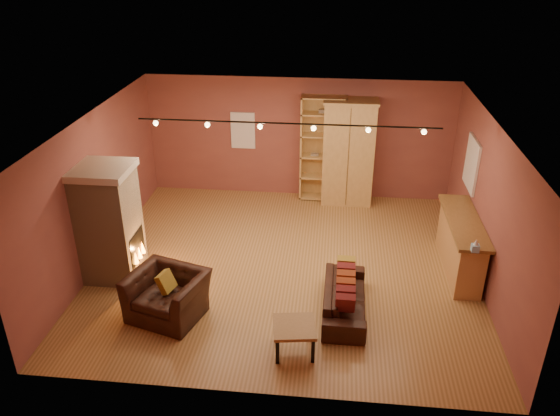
# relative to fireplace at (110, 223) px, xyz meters

# --- Properties ---
(floor) EXTENTS (7.00, 7.00, 0.00)m
(floor) POSITION_rel_fireplace_xyz_m (3.04, 0.60, -1.06)
(floor) COLOR olive
(floor) RESTS_ON ground
(ceiling) EXTENTS (7.00, 7.00, 0.00)m
(ceiling) POSITION_rel_fireplace_xyz_m (3.04, 0.60, 1.74)
(ceiling) COLOR brown
(ceiling) RESTS_ON back_wall
(back_wall) EXTENTS (7.00, 0.02, 2.80)m
(back_wall) POSITION_rel_fireplace_xyz_m (3.04, 3.85, 0.34)
(back_wall) COLOR brown
(back_wall) RESTS_ON floor
(left_wall) EXTENTS (0.02, 6.50, 2.80)m
(left_wall) POSITION_rel_fireplace_xyz_m (-0.46, 0.60, 0.34)
(left_wall) COLOR brown
(left_wall) RESTS_ON floor
(right_wall) EXTENTS (0.02, 6.50, 2.80)m
(right_wall) POSITION_rel_fireplace_xyz_m (6.54, 0.60, 0.34)
(right_wall) COLOR brown
(right_wall) RESTS_ON floor
(fireplace) EXTENTS (1.01, 0.98, 2.12)m
(fireplace) POSITION_rel_fireplace_xyz_m (0.00, 0.00, 0.00)
(fireplace) COLOR tan
(fireplace) RESTS_ON floor
(back_window) EXTENTS (0.56, 0.04, 0.86)m
(back_window) POSITION_rel_fireplace_xyz_m (1.74, 3.83, 0.49)
(back_window) COLOR white
(back_window) RESTS_ON back_wall
(bookcase) EXTENTS (1.00, 0.39, 2.45)m
(bookcase) POSITION_rel_fireplace_xyz_m (3.59, 3.72, 0.18)
(bookcase) COLOR tan
(bookcase) RESTS_ON floor
(armoire) EXTENTS (1.19, 0.68, 2.43)m
(armoire) POSITION_rel_fireplace_xyz_m (4.18, 3.54, 0.16)
(armoire) COLOR tan
(armoire) RESTS_ON floor
(bar_counter) EXTENTS (0.58, 2.15, 1.03)m
(bar_counter) POSITION_rel_fireplace_xyz_m (6.24, 0.83, -0.54)
(bar_counter) COLOR tan
(bar_counter) RESTS_ON floor
(tissue_box) EXTENTS (0.11, 0.11, 0.21)m
(tissue_box) POSITION_rel_fireplace_xyz_m (6.19, -0.27, 0.06)
(tissue_box) COLOR #8BBEDF
(tissue_box) RESTS_ON bar_counter
(right_window) EXTENTS (0.05, 0.90, 1.00)m
(right_window) POSITION_rel_fireplace_xyz_m (6.51, 2.00, 0.59)
(right_window) COLOR white
(right_window) RESTS_ON right_wall
(loveseat) EXTENTS (0.53, 1.74, 0.74)m
(loveseat) POSITION_rel_fireplace_xyz_m (4.15, -0.69, -0.70)
(loveseat) COLOR black
(loveseat) RESTS_ON floor
(armchair) EXTENTS (1.33, 1.06, 1.01)m
(armchair) POSITION_rel_fireplace_xyz_m (1.30, -1.08, -0.55)
(armchair) COLOR black
(armchair) RESTS_ON floor
(coffee_table) EXTENTS (0.70, 0.70, 0.47)m
(coffee_table) POSITION_rel_fireplace_xyz_m (3.41, -1.74, -0.66)
(coffee_table) COLOR olive
(coffee_table) RESTS_ON floor
(track_rail) EXTENTS (5.20, 0.09, 0.13)m
(track_rail) POSITION_rel_fireplace_xyz_m (3.04, 0.80, 1.63)
(track_rail) COLOR black
(track_rail) RESTS_ON ceiling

